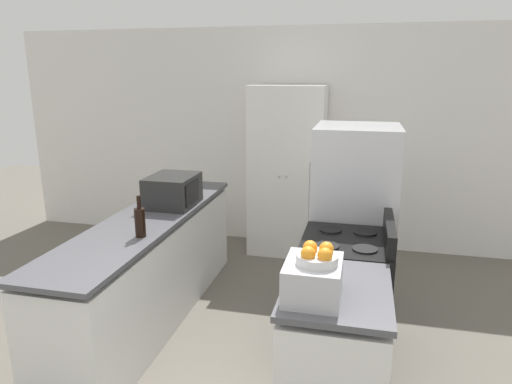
{
  "coord_description": "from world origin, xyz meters",
  "views": [
    {
      "loc": [
        0.9,
        -1.87,
        2.08
      ],
      "look_at": [
        0.0,
        1.95,
        1.05
      ],
      "focal_mm": 32.0,
      "sensor_mm": 36.0,
      "label": 1
    }
  ],
  "objects_px": {
    "stove": "(344,297)",
    "refrigerator": "(353,220)",
    "pantry_cabinet": "(287,171)",
    "fruit_bowl": "(317,256)",
    "wine_bottle": "(140,221)",
    "toaster_oven": "(313,280)",
    "microwave": "(173,191)"
  },
  "relations": [
    {
      "from": "pantry_cabinet",
      "to": "stove",
      "type": "xyz_separation_m",
      "value": [
        0.76,
        -1.96,
        -0.51
      ]
    },
    {
      "from": "pantry_cabinet",
      "to": "fruit_bowl",
      "type": "distance_m",
      "value": 2.98
    },
    {
      "from": "pantry_cabinet",
      "to": "refrigerator",
      "type": "xyz_separation_m",
      "value": [
        0.79,
        -1.2,
        -0.15
      ]
    },
    {
      "from": "pantry_cabinet",
      "to": "fruit_bowl",
      "type": "height_order",
      "value": "pantry_cabinet"
    },
    {
      "from": "toaster_oven",
      "to": "fruit_bowl",
      "type": "bearing_deg",
      "value": -40.7
    },
    {
      "from": "microwave",
      "to": "wine_bottle",
      "type": "xyz_separation_m",
      "value": [
        0.09,
        -0.81,
        -0.02
      ]
    },
    {
      "from": "stove",
      "to": "toaster_oven",
      "type": "distance_m",
      "value": 1.09
    },
    {
      "from": "stove",
      "to": "toaster_oven",
      "type": "relative_size",
      "value": 2.98
    },
    {
      "from": "microwave",
      "to": "wine_bottle",
      "type": "height_order",
      "value": "wine_bottle"
    },
    {
      "from": "wine_bottle",
      "to": "toaster_oven",
      "type": "bearing_deg",
      "value": -25.82
    },
    {
      "from": "microwave",
      "to": "fruit_bowl",
      "type": "relative_size",
      "value": 2.24
    },
    {
      "from": "toaster_oven",
      "to": "wine_bottle",
      "type": "bearing_deg",
      "value": 154.18
    },
    {
      "from": "wine_bottle",
      "to": "pantry_cabinet",
      "type": "bearing_deg",
      "value": 72.56
    },
    {
      "from": "refrigerator",
      "to": "stove",
      "type": "bearing_deg",
      "value": -92.22
    },
    {
      "from": "refrigerator",
      "to": "wine_bottle",
      "type": "height_order",
      "value": "refrigerator"
    },
    {
      "from": "toaster_oven",
      "to": "stove",
      "type": "bearing_deg",
      "value": 81.12
    },
    {
      "from": "microwave",
      "to": "fruit_bowl",
      "type": "distance_m",
      "value": 2.06
    },
    {
      "from": "refrigerator",
      "to": "wine_bottle",
      "type": "xyz_separation_m",
      "value": [
        -1.5,
        -1.05,
        0.21
      ]
    },
    {
      "from": "refrigerator",
      "to": "wine_bottle",
      "type": "relative_size",
      "value": 5.35
    },
    {
      "from": "stove",
      "to": "fruit_bowl",
      "type": "bearing_deg",
      "value": -97.45
    },
    {
      "from": "stove",
      "to": "refrigerator",
      "type": "height_order",
      "value": "refrigerator"
    },
    {
      "from": "microwave",
      "to": "toaster_oven",
      "type": "relative_size",
      "value": 1.34
    },
    {
      "from": "stove",
      "to": "fruit_bowl",
      "type": "xyz_separation_m",
      "value": [
        -0.12,
        -0.94,
        0.7
      ]
    },
    {
      "from": "pantry_cabinet",
      "to": "microwave",
      "type": "bearing_deg",
      "value": -119.17
    },
    {
      "from": "refrigerator",
      "to": "microwave",
      "type": "height_order",
      "value": "refrigerator"
    },
    {
      "from": "pantry_cabinet",
      "to": "microwave",
      "type": "relative_size",
      "value": 4.02
    },
    {
      "from": "microwave",
      "to": "refrigerator",
      "type": "bearing_deg",
      "value": 8.39
    },
    {
      "from": "wine_bottle",
      "to": "fruit_bowl",
      "type": "distance_m",
      "value": 1.51
    },
    {
      "from": "pantry_cabinet",
      "to": "fruit_bowl",
      "type": "bearing_deg",
      "value": -77.55
    },
    {
      "from": "pantry_cabinet",
      "to": "wine_bottle",
      "type": "height_order",
      "value": "pantry_cabinet"
    },
    {
      "from": "pantry_cabinet",
      "to": "stove",
      "type": "relative_size",
      "value": 1.81
    },
    {
      "from": "refrigerator",
      "to": "wine_bottle",
      "type": "bearing_deg",
      "value": -145.03
    }
  ]
}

